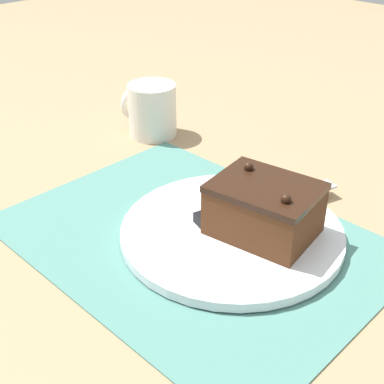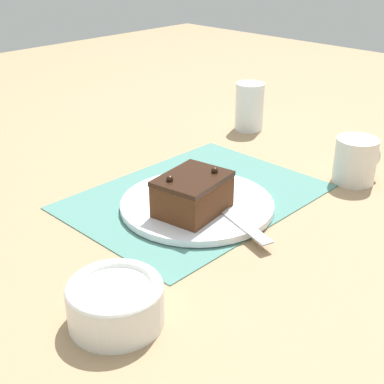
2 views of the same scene
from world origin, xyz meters
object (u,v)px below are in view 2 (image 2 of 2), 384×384
object	(u,v)px
chocolate_cake	(193,194)
cake_plate	(197,204)
serving_knife	(219,204)
drinking_glass	(249,107)
coffee_mug	(356,160)
small_bowl	(115,301)

from	to	relation	value
chocolate_cake	cake_plate	bearing A→B (deg)	31.63
serving_knife	drinking_glass	size ratio (longest dim) A/B	1.82
cake_plate	chocolate_cake	world-z (taller)	chocolate_cake
chocolate_cake	coffee_mug	bearing A→B (deg)	-19.83
chocolate_cake	small_bowl	distance (m)	0.29
cake_plate	chocolate_cake	distance (m)	0.05
small_bowl	coffee_mug	xyz separation A→B (m)	(0.60, -0.00, 0.01)
drinking_glass	coffee_mug	xyz separation A→B (m)	(-0.10, -0.35, -0.01)
serving_knife	small_bowl	bearing A→B (deg)	34.70
cake_plate	coffee_mug	xyz separation A→B (m)	(0.31, -0.14, 0.04)
chocolate_cake	serving_knife	distance (m)	0.06
coffee_mug	cake_plate	bearing A→B (deg)	155.14
serving_knife	small_bowl	size ratio (longest dim) A/B	1.73
cake_plate	drinking_glass	size ratio (longest dim) A/B	2.34
cake_plate	drinking_glass	xyz separation A→B (m)	(0.41, 0.21, 0.05)
small_bowl	coffee_mug	size ratio (longest dim) A/B	1.34
chocolate_cake	drinking_glass	distance (m)	0.49
chocolate_cake	small_bowl	size ratio (longest dim) A/B	1.09
cake_plate	small_bowl	size ratio (longest dim) A/B	2.23
chocolate_cake	serving_knife	size ratio (longest dim) A/B	0.63
small_bowl	coffee_mug	world-z (taller)	coffee_mug
cake_plate	coffee_mug	bearing A→B (deg)	-24.86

